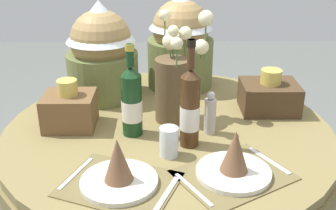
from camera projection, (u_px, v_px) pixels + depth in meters
The scene contains 12 objects.
dining_table at pixel (168, 160), 1.69m from camera, with size 1.31×1.31×0.77m.
place_setting_left at pixel (119, 172), 1.25m from camera, with size 0.41×0.37×0.16m.
place_setting_right at pixel (234, 163), 1.30m from camera, with size 0.43×0.40×0.16m.
flower_vase at pixel (175, 80), 1.62m from camera, with size 0.22×0.22×0.44m.
wine_bottle_centre at pixel (132, 101), 1.52m from camera, with size 0.08×0.08×0.35m.
wine_bottle_right at pixel (190, 108), 1.44m from camera, with size 0.07×0.07×0.39m.
tumbler_near_right at pixel (169, 142), 1.41m from camera, with size 0.07×0.07×0.11m, color silver.
pepper_mill at pixel (210, 114), 1.55m from camera, with size 0.04×0.04×0.17m.
gift_tub_back_left at pixel (101, 48), 1.82m from camera, with size 0.32×0.32×0.44m.
gift_tub_back_centre at pixel (181, 37), 1.94m from camera, with size 0.31×0.31×0.46m.
woven_basket_side_left at pixel (70, 109), 1.60m from camera, with size 0.20×0.17×0.19m.
woven_basket_side_right at pixel (269, 95), 1.74m from camera, with size 0.24×0.19×0.18m.
Camera 1 is at (-0.02, -1.45, 1.51)m, focal length 44.14 mm.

